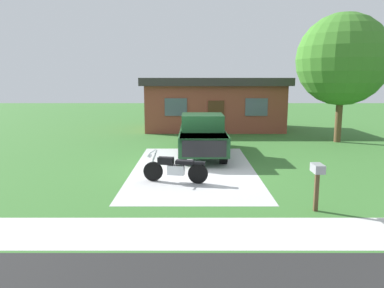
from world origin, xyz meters
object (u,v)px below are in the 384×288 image
object	(u,v)px
shade_tree	(344,60)
neighbor_house	(215,103)
pickup_truck	(203,134)
mailbox	(318,175)
motorcycle	(176,168)

from	to	relation	value
shade_tree	neighbor_house	size ratio (longest dim) A/B	0.72
pickup_truck	mailbox	xyz separation A→B (m)	(2.78, -7.42, 0.03)
pickup_truck	shade_tree	world-z (taller)	shade_tree
shade_tree	motorcycle	bearing A→B (deg)	-136.63
pickup_truck	neighbor_house	size ratio (longest dim) A/B	0.59
motorcycle	pickup_truck	distance (m)	4.78
mailbox	neighbor_house	distance (m)	16.54
mailbox	shade_tree	bearing A→B (deg)	66.32
neighbor_house	motorcycle	bearing A→B (deg)	-98.69
shade_tree	neighbor_house	world-z (taller)	shade_tree
motorcycle	neighbor_house	bearing A→B (deg)	81.31
pickup_truck	mailbox	size ratio (longest dim) A/B	4.47
motorcycle	mailbox	distance (m)	4.75
pickup_truck	neighbor_house	bearing A→B (deg)	83.38
motorcycle	neighbor_house	size ratio (longest dim) A/B	0.23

